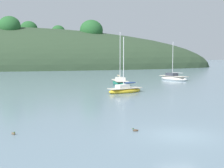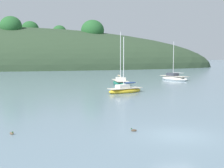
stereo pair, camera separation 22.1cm
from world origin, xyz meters
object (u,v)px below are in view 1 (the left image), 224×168
Objects in this scene: sailboat_cream_ketch at (125,90)px; duck_lone_right at (135,130)px; sailboat_black_sloop at (120,82)px; sailboat_yellow_far at (173,78)px; duck_straggler at (13,134)px.

duck_lone_right is at bearing -102.01° from sailboat_cream_ketch.
sailboat_yellow_far is (11.65, 6.58, 0.01)m from sailboat_black_sloop.
sailboat_cream_ketch is at bearing 77.99° from duck_lone_right.
duck_lone_right is at bearing -115.84° from sailboat_yellow_far.
sailboat_yellow_far is at bearing 54.82° from duck_straggler.
sailboat_black_sloop is 20.81× the size of duck_straggler.
duck_lone_right is (7.46, -0.70, 0.00)m from duck_straggler.
sailboat_yellow_far is 17.04× the size of duck_lone_right.
sailboat_cream_ketch is at bearing -128.74° from sailboat_yellow_far.
duck_lone_right is (-4.13, -19.43, -0.27)m from sailboat_cream_ketch.
sailboat_black_sloop reaches higher than sailboat_cream_ketch.
duck_straggler is at bearing -114.75° from sailboat_black_sloop.
sailboat_yellow_far reaches higher than duck_straggler.
sailboat_black_sloop reaches higher than sailboat_yellow_far.
duck_straggler is 7.49m from duck_lone_right.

